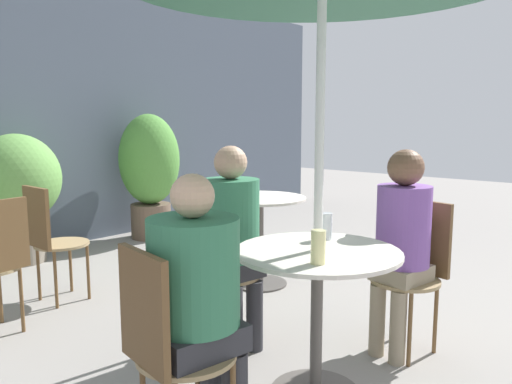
% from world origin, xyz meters
% --- Properties ---
extents(ground_plane, '(20.00, 20.00, 0.00)m').
position_xyz_m(ground_plane, '(0.00, 0.00, 0.00)').
color(ground_plane, gray).
extents(storefront_wall, '(10.00, 0.06, 3.00)m').
position_xyz_m(storefront_wall, '(0.00, 3.93, 1.50)').
color(storefront_wall, '#4C5666').
rests_on(storefront_wall, ground_plane).
extents(cafe_table_near, '(0.82, 0.82, 0.75)m').
position_xyz_m(cafe_table_near, '(-0.22, 0.03, 0.57)').
color(cafe_table_near, '#514C47').
rests_on(cafe_table_near, ground_plane).
extents(cafe_table_far, '(0.77, 0.77, 0.75)m').
position_xyz_m(cafe_table_far, '(0.91, 1.37, 0.56)').
color(cafe_table_far, '#514C47').
rests_on(cafe_table_far, ground_plane).
extents(bistro_chair_0, '(0.43, 0.41, 0.90)m').
position_xyz_m(bistro_chair_0, '(0.62, -0.11, 0.54)').
color(bistro_chair_0, '#997F56').
rests_on(bistro_chair_0, ground_plane).
extents(bistro_chair_1, '(0.41, 0.43, 0.90)m').
position_xyz_m(bistro_chair_1, '(-0.08, 0.86, 0.54)').
color(bistro_chair_1, '#997F56').
rests_on(bistro_chair_1, ground_plane).
extents(bistro_chair_2, '(0.43, 0.41, 0.90)m').
position_xyz_m(bistro_chair_2, '(-1.05, 0.17, 0.54)').
color(bistro_chair_2, '#997F56').
rests_on(bistro_chair_2, ground_plane).
extents(bistro_chair_4, '(0.41, 0.41, 0.90)m').
position_xyz_m(bistro_chair_4, '(-0.46, 2.27, 0.54)').
color(bistro_chair_4, '#997F56').
rests_on(bistro_chair_4, ground_plane).
extents(seated_person_0, '(0.34, 0.31, 1.22)m').
position_xyz_m(seated_person_0, '(0.47, -0.09, 0.73)').
color(seated_person_0, gray).
rests_on(seated_person_0, ground_plane).
extents(seated_person_1, '(0.34, 0.37, 1.24)m').
position_xyz_m(seated_person_1, '(-0.10, 0.72, 0.73)').
color(seated_person_1, '#2D2D33').
rests_on(seated_person_1, ground_plane).
extents(seated_person_2, '(0.40, 0.37, 1.18)m').
position_xyz_m(seated_person_2, '(-0.90, 0.14, 0.69)').
color(seated_person_2, '#2D2D33').
rests_on(seated_person_2, ground_plane).
extents(beer_glass_0, '(0.07, 0.07, 0.14)m').
position_xyz_m(beer_glass_0, '(-0.00, 0.13, 0.82)').
color(beer_glass_0, silver).
rests_on(beer_glass_0, cafe_table_near).
extents(beer_glass_1, '(0.07, 0.07, 0.15)m').
position_xyz_m(beer_glass_1, '(-0.41, -0.11, 0.83)').
color(beer_glass_1, beige).
rests_on(beer_glass_1, cafe_table_near).
extents(potted_plant_1, '(0.82, 0.82, 1.26)m').
position_xyz_m(potted_plant_1, '(-0.11, 3.58, 0.75)').
color(potted_plant_1, slate).
rests_on(potted_plant_1, ground_plane).
extents(potted_plant_2, '(0.71, 0.71, 1.46)m').
position_xyz_m(potted_plant_2, '(1.38, 3.48, 0.83)').
color(potted_plant_2, brown).
rests_on(potted_plant_2, ground_plane).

